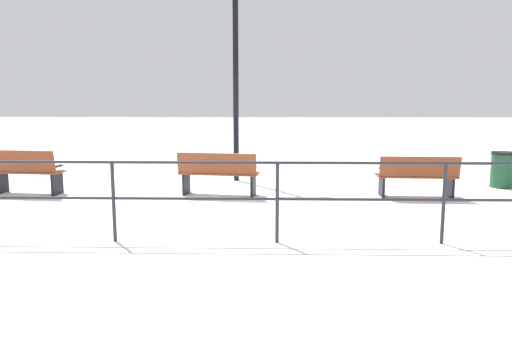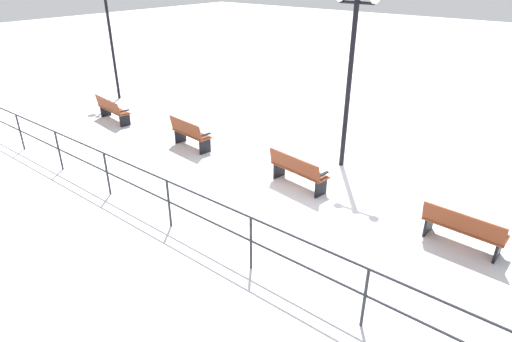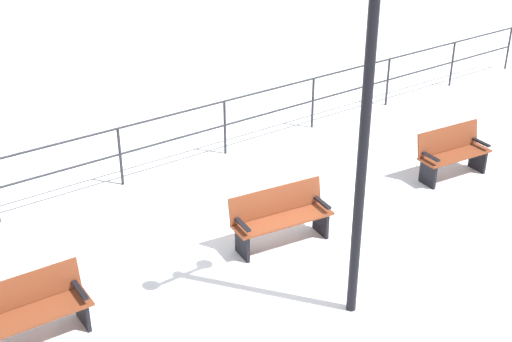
{
  "view_description": "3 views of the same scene",
  "coord_description": "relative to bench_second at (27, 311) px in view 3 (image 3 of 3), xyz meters",
  "views": [
    {
      "loc": [
        -9.7,
        -1.0,
        1.97
      ],
      "look_at": [
        -0.46,
        -0.76,
        0.58
      ],
      "focal_mm": 34.32,
      "sensor_mm": 36.0,
      "label": 1
    },
    {
      "loc": [
        -8.1,
        -5.19,
        5.14
      ],
      "look_at": [
        -0.88,
        0.63,
        0.59
      ],
      "focal_mm": 29.99,
      "sensor_mm": 36.0,
      "label": 2
    },
    {
      "loc": [
        7.22,
        -5.68,
        5.91
      ],
      "look_at": [
        -1.23,
        0.44,
        0.62
      ],
      "focal_mm": 48.55,
      "sensor_mm": 36.0,
      "label": 3
    }
  ],
  "objects": [
    {
      "name": "bench_second",
      "position": [
        0.0,
        0.0,
        0.0
      ],
      "size": [
        0.61,
        1.56,
        0.84
      ],
      "rotation": [
        0.0,
        0.0,
        -0.04
      ],
      "color": "brown",
      "rests_on": "ground"
    },
    {
      "name": "bench_fourth",
      "position": [
        0.12,
        7.91,
        0.04
      ],
      "size": [
        0.66,
        1.48,
        0.93
      ],
      "rotation": [
        0.0,
        0.0,
        -0.11
      ],
      "color": "brown",
      "rests_on": "ground"
    },
    {
      "name": "bench_third",
      "position": [
        0.07,
        3.96,
        0.04
      ],
      "size": [
        0.73,
        1.66,
        0.89
      ],
      "rotation": [
        0.0,
        0.0,
        -0.14
      ],
      "color": "brown",
      "rests_on": "ground"
    },
    {
      "name": "ground_plane",
      "position": [
        0.06,
        3.95,
        -0.44
      ],
      "size": [
        80.0,
        80.0,
        0.0
      ],
      "primitive_type": "plane",
      "color": "white",
      "rests_on": "ground"
    },
    {
      "name": "waterfront_railing",
      "position": [
        -3.14,
        3.95,
        0.33
      ],
      "size": [
        0.05,
        20.22,
        1.13
      ],
      "color": "#26282D",
      "rests_on": "ground"
    },
    {
      "name": "lamppost_middle",
      "position": [
        1.95,
        3.72,
        2.48
      ],
      "size": [
        0.24,
        1.14,
        4.51
      ],
      "color": "black",
      "rests_on": "ground"
    }
  ]
}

